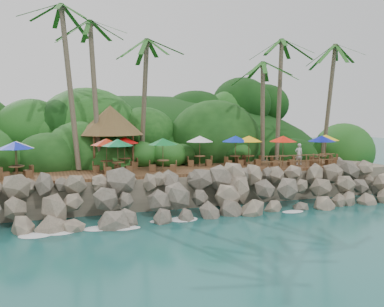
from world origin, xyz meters
name	(u,v)px	position (x,y,z in m)	size (l,w,h in m)	color
ground	(225,219)	(0.00, 0.00, 0.00)	(140.00, 140.00, 0.00)	#19514F
land_base	(157,169)	(0.00, 16.00, 1.05)	(32.00, 25.20, 2.10)	gray
jungle_hill	(140,170)	(0.00, 23.50, 0.00)	(44.80, 28.00, 15.40)	#143811
seawall	(213,194)	(0.00, 2.00, 1.15)	(29.00, 4.00, 2.30)	gray
terrace	(192,170)	(0.00, 6.00, 2.20)	(26.00, 5.00, 0.20)	brown
jungle_foliage	(160,181)	(0.00, 15.00, 0.00)	(44.00, 16.00, 12.00)	#143811
foam_line	(223,217)	(0.00, 0.30, 0.03)	(25.20, 0.80, 0.06)	white
palms	(205,37)	(2.08, 8.85, 12.28)	(28.18, 7.31, 12.84)	brown
palapa	(110,120)	(-5.35, 9.25, 5.79)	(5.02, 5.02, 4.60)	brown
dining_clusters	(188,143)	(-0.38, 5.81, 4.21)	(25.04, 5.27, 2.31)	brown
railing	(300,160)	(7.57, 3.65, 2.91)	(6.10, 0.10, 1.00)	brown
waiter	(299,154)	(8.53, 5.26, 3.14)	(0.61, 0.40, 1.68)	silver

